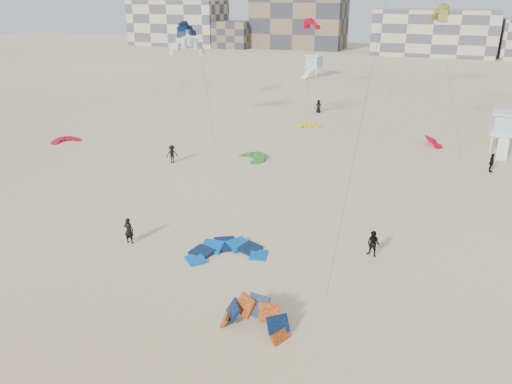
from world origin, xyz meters
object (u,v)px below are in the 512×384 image
(kite_ground_blue, at_px, (227,254))
(kitesurfer_main, at_px, (129,231))
(kite_ground_orange, at_px, (254,328))
(lifeguard_tower_near, at_px, (505,132))

(kite_ground_blue, relative_size, kitesurfer_main, 2.65)
(kite_ground_blue, distance_m, kitesurfer_main, 7.04)
(kite_ground_orange, height_order, lifeguard_tower_near, lifeguard_tower_near)
(kite_ground_orange, bearing_deg, lifeguard_tower_near, 76.85)
(kite_ground_orange, distance_m, kitesurfer_main, 12.89)
(kitesurfer_main, height_order, lifeguard_tower_near, lifeguard_tower_near)
(kite_ground_orange, bearing_deg, kitesurfer_main, 160.09)
(kite_ground_orange, xyz_separation_m, lifeguard_tower_near, (14.09, 38.81, 2.12))
(kite_ground_blue, xyz_separation_m, lifeguard_tower_near, (18.66, 32.11, 2.12))
(kitesurfer_main, distance_m, lifeguard_tower_near, 41.79)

